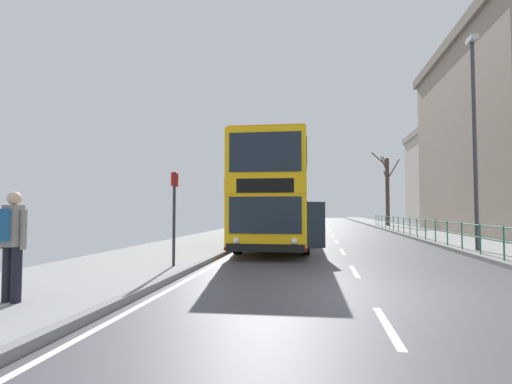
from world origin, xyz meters
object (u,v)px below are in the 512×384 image
object	(u,v)px
bus_stop_sign_near	(174,208)
street_lamp_far_side	(474,126)
pedestrian_with_backpack	(11,237)
bare_tree_far_00	(387,189)
background_building_00	(476,174)
double_decker_bus_main	(277,195)

from	to	relation	value
bus_stop_sign_near	street_lamp_far_side	distance (m)	11.45
pedestrian_with_backpack	street_lamp_far_side	bearing A→B (deg)	42.25
bus_stop_sign_near	bare_tree_far_00	xyz separation A→B (m)	(10.36, 28.01, 1.95)
pedestrian_with_backpack	bare_tree_far_00	distance (m)	34.33
bus_stop_sign_near	background_building_00	size ratio (longest dim) A/B	0.15
bare_tree_far_00	background_building_00	bearing A→B (deg)	33.49
double_decker_bus_main	bare_tree_far_00	world-z (taller)	bare_tree_far_00
bus_stop_sign_near	background_building_00	world-z (taller)	background_building_00
pedestrian_with_backpack	bare_tree_far_00	xyz separation A→B (m)	(11.48, 32.26, 2.45)
pedestrian_with_backpack	street_lamp_far_side	xyz separation A→B (m)	(10.70, 9.72, 3.56)
double_decker_bus_main	bare_tree_far_00	size ratio (longest dim) A/B	1.51
double_decker_bus_main	background_building_00	size ratio (longest dim) A/B	0.63
bus_stop_sign_near	street_lamp_far_side	world-z (taller)	street_lamp_far_side
bus_stop_sign_near	background_building_00	distance (m)	40.94
bare_tree_far_00	street_lamp_far_side	bearing A→B (deg)	-91.98
bare_tree_far_00	background_building_00	xyz separation A→B (m)	(10.55, 6.98, 1.87)
double_decker_bus_main	bare_tree_far_00	xyz separation A→B (m)	(8.34, 20.74, 1.37)
double_decker_bus_main	pedestrian_with_backpack	distance (m)	11.99
pedestrian_with_backpack	bus_stop_sign_near	xyz separation A→B (m)	(1.12, 4.25, 0.50)
street_lamp_far_side	pedestrian_with_backpack	bearing A→B (deg)	-137.75
double_decker_bus_main	background_building_00	xyz separation A→B (m)	(18.89, 27.72, 3.24)
street_lamp_far_side	background_building_00	bearing A→B (deg)	69.01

